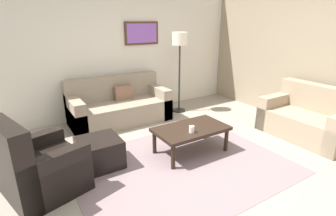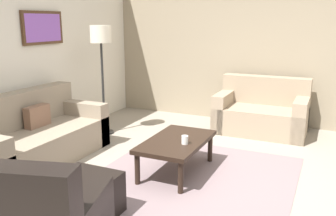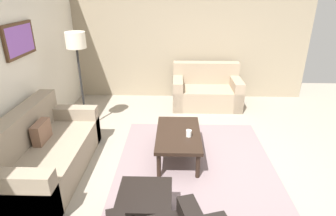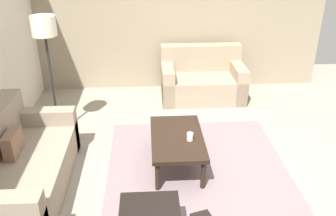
% 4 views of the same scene
% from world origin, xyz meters
% --- Properties ---
extents(ground_plane, '(8.00, 8.00, 0.00)m').
position_xyz_m(ground_plane, '(0.00, 0.00, 0.00)').
color(ground_plane, gray).
extents(rear_partition, '(6.00, 0.12, 2.80)m').
position_xyz_m(rear_partition, '(0.00, 2.60, 1.40)').
color(rear_partition, silver).
rests_on(rear_partition, ground_plane).
extents(stone_feature_panel, '(0.12, 5.20, 2.80)m').
position_xyz_m(stone_feature_panel, '(3.00, 0.00, 1.40)').
color(stone_feature_panel, gray).
rests_on(stone_feature_panel, ground_plane).
extents(area_rug, '(2.86, 2.23, 0.01)m').
position_xyz_m(area_rug, '(0.00, 0.00, 0.00)').
color(area_rug, gray).
rests_on(area_rug, ground_plane).
extents(couch_main, '(1.91, 0.90, 0.88)m').
position_xyz_m(couch_main, '(-0.09, 2.10, 0.30)').
color(couch_main, gray).
rests_on(couch_main, ground_plane).
extents(couch_loveseat, '(0.87, 1.42, 0.88)m').
position_xyz_m(couch_loveseat, '(2.46, -0.36, 0.30)').
color(couch_loveseat, gray).
rests_on(couch_loveseat, ground_plane).
extents(armchair_leather, '(0.99, 0.99, 0.95)m').
position_xyz_m(armchair_leather, '(-1.75, 0.38, 0.31)').
color(armchair_leather, black).
rests_on(armchair_leather, ground_plane).
extents(ottoman, '(0.56, 0.56, 0.40)m').
position_xyz_m(ottoman, '(-0.96, 0.61, 0.20)').
color(ottoman, black).
rests_on(ottoman, ground_plane).
extents(coffee_table, '(1.10, 0.64, 0.41)m').
position_xyz_m(coffee_table, '(0.34, 0.25, 0.36)').
color(coffee_table, black).
rests_on(coffee_table, ground_plane).
extents(cup, '(0.08, 0.08, 0.10)m').
position_xyz_m(cup, '(0.24, 0.10, 0.46)').
color(cup, white).
rests_on(cup, coffee_table).
extents(lamp_standing, '(0.32, 0.32, 1.71)m').
position_xyz_m(lamp_standing, '(1.27, 1.92, 1.41)').
color(lamp_standing, black).
rests_on(lamp_standing, ground_plane).
extents(framed_artwork, '(0.77, 0.04, 0.47)m').
position_xyz_m(framed_artwork, '(0.69, 2.51, 1.68)').
color(framed_artwork, '#472D1C').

